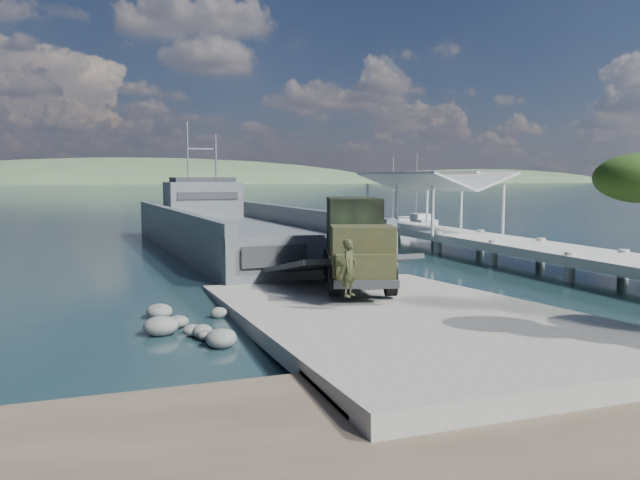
{
  "coord_description": "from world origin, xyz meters",
  "views": [
    {
      "loc": [
        -9.17,
        -19.2,
        4.83
      ],
      "look_at": [
        -0.24,
        6.0,
        2.16
      ],
      "focal_mm": 35.0,
      "sensor_mm": 36.0,
      "label": 1
    }
  ],
  "objects_px": {
    "sailboat_near": "(393,227)",
    "sailboat_far": "(417,222)",
    "soldier": "(350,279)",
    "pier": "(438,225)",
    "military_truck": "(356,242)",
    "landing_craft": "(235,238)"
  },
  "relations": [
    {
      "from": "sailboat_near",
      "to": "sailboat_far",
      "type": "height_order",
      "value": "sailboat_far"
    },
    {
      "from": "soldier",
      "to": "sailboat_far",
      "type": "relative_size",
      "value": 0.25
    },
    {
      "from": "pier",
      "to": "soldier",
      "type": "bearing_deg",
      "value": -127.2
    },
    {
      "from": "pier",
      "to": "sailboat_far",
      "type": "bearing_deg",
      "value": 65.99
    },
    {
      "from": "soldier",
      "to": "pier",
      "type": "bearing_deg",
      "value": 8.92
    },
    {
      "from": "military_truck",
      "to": "soldier",
      "type": "xyz_separation_m",
      "value": [
        -2.05,
        -4.32,
        -0.78
      ]
    },
    {
      "from": "pier",
      "to": "sailboat_far",
      "type": "relative_size",
      "value": 5.84
    },
    {
      "from": "pier",
      "to": "sailboat_near",
      "type": "relative_size",
      "value": 6.33
    },
    {
      "from": "sailboat_near",
      "to": "sailboat_far",
      "type": "bearing_deg",
      "value": 41.06
    },
    {
      "from": "sailboat_near",
      "to": "sailboat_far",
      "type": "xyz_separation_m",
      "value": [
        4.96,
        4.79,
        0.03
      ]
    },
    {
      "from": "soldier",
      "to": "sailboat_near",
      "type": "xyz_separation_m",
      "value": [
        17.4,
        32.06,
        -1.09
      ]
    },
    {
      "from": "sailboat_far",
      "to": "pier",
      "type": "bearing_deg",
      "value": -111.65
    },
    {
      "from": "pier",
      "to": "sailboat_near",
      "type": "xyz_separation_m",
      "value": [
        3.01,
        13.1,
        -1.23
      ]
    },
    {
      "from": "pier",
      "to": "sailboat_near",
      "type": "height_order",
      "value": "sailboat_near"
    },
    {
      "from": "soldier",
      "to": "sailboat_far",
      "type": "distance_m",
      "value": 43.12
    },
    {
      "from": "pier",
      "to": "landing_craft",
      "type": "xyz_separation_m",
      "value": [
        -13.64,
        3.25,
        -0.78
      ]
    },
    {
      "from": "pier",
      "to": "military_truck",
      "type": "bearing_deg",
      "value": -130.12
    },
    {
      "from": "sailboat_near",
      "to": "sailboat_far",
      "type": "distance_m",
      "value": 6.9
    },
    {
      "from": "pier",
      "to": "landing_craft",
      "type": "height_order",
      "value": "landing_craft"
    },
    {
      "from": "military_truck",
      "to": "sailboat_far",
      "type": "bearing_deg",
      "value": 75.82
    },
    {
      "from": "pier",
      "to": "landing_craft",
      "type": "relative_size",
      "value": 1.29
    },
    {
      "from": "sailboat_far",
      "to": "landing_craft",
      "type": "bearing_deg",
      "value": -143.51
    }
  ]
}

